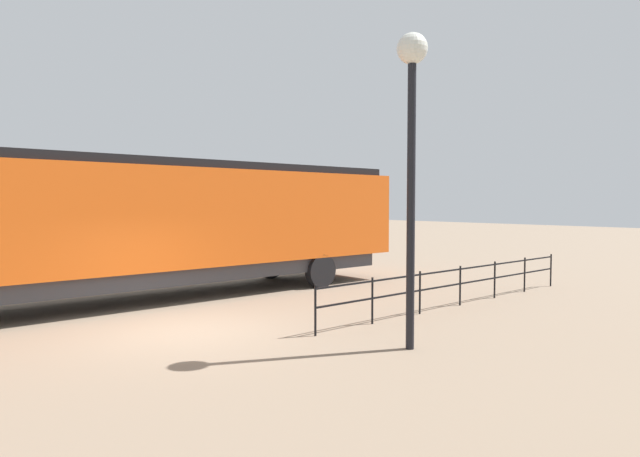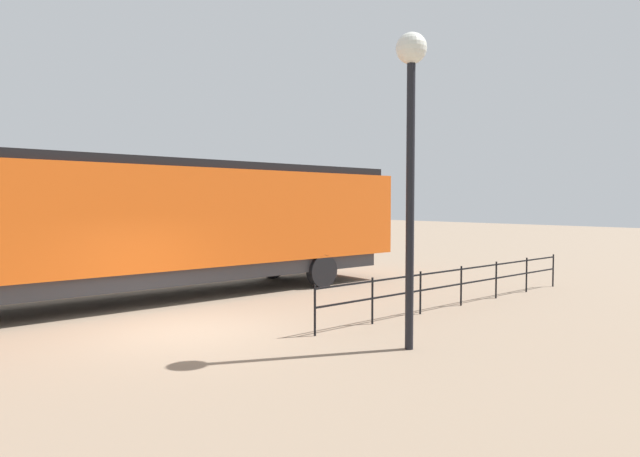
% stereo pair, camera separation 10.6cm
% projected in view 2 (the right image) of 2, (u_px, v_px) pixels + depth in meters
% --- Properties ---
extents(ground_plane, '(120.00, 120.00, 0.00)m').
position_uv_depth(ground_plane, '(185.00, 331.00, 11.73)').
color(ground_plane, '#84705B').
extents(locomotive, '(3.19, 17.68, 4.03)m').
position_uv_depth(locomotive, '(156.00, 221.00, 15.53)').
color(locomotive, '#D15114').
rests_on(locomotive, ground_plane).
extents(lamp_post, '(0.58, 0.58, 6.00)m').
position_uv_depth(lamp_post, '(411.00, 114.00, 10.09)').
color(lamp_post, black).
rests_on(lamp_post, ground_plane).
extents(platform_fence, '(0.05, 10.42, 1.09)m').
position_uv_depth(platform_fence, '(461.00, 280.00, 14.62)').
color(platform_fence, black).
rests_on(platform_fence, ground_plane).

